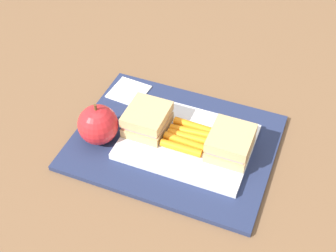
{
  "coord_description": "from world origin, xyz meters",
  "views": [
    {
      "loc": [
        -0.2,
        0.54,
        0.62
      ],
      "look_at": [
        0.01,
        0.0,
        0.04
      ],
      "focal_mm": 48.98,
      "sensor_mm": 36.0,
      "label": 1
    }
  ],
  "objects_px": {
    "carrot_sticks_bundle": "(187,137)",
    "paper_napkin": "(129,92)",
    "sandwich_half_left": "(230,143)",
    "apple": "(98,125)",
    "sandwich_half_right": "(147,119)",
    "food_tray": "(187,142)"
  },
  "relations": [
    {
      "from": "sandwich_half_left",
      "to": "carrot_sticks_bundle",
      "type": "bearing_deg",
      "value": -0.05
    },
    {
      "from": "food_tray",
      "to": "apple",
      "type": "xyz_separation_m",
      "value": [
        0.15,
        0.05,
        0.03
      ]
    },
    {
      "from": "food_tray",
      "to": "paper_napkin",
      "type": "relative_size",
      "value": 3.29
    },
    {
      "from": "carrot_sticks_bundle",
      "to": "paper_napkin",
      "type": "xyz_separation_m",
      "value": [
        0.16,
        -0.09,
        -0.02
      ]
    },
    {
      "from": "food_tray",
      "to": "apple",
      "type": "height_order",
      "value": "apple"
    },
    {
      "from": "sandwich_half_right",
      "to": "apple",
      "type": "bearing_deg",
      "value": 32.56
    },
    {
      "from": "paper_napkin",
      "to": "food_tray",
      "type": "bearing_deg",
      "value": 150.47
    },
    {
      "from": "sandwich_half_left",
      "to": "apple",
      "type": "height_order",
      "value": "apple"
    },
    {
      "from": "sandwich_half_right",
      "to": "paper_napkin",
      "type": "relative_size",
      "value": 1.14
    },
    {
      "from": "food_tray",
      "to": "sandwich_half_right",
      "type": "relative_size",
      "value": 2.88
    },
    {
      "from": "sandwich_half_right",
      "to": "sandwich_half_left",
      "type": "bearing_deg",
      "value": 180.0
    },
    {
      "from": "sandwich_half_left",
      "to": "paper_napkin",
      "type": "xyz_separation_m",
      "value": [
        0.24,
        -0.09,
        -0.03
      ]
    },
    {
      "from": "food_tray",
      "to": "apple",
      "type": "relative_size",
      "value": 2.73
    },
    {
      "from": "food_tray",
      "to": "sandwich_half_left",
      "type": "relative_size",
      "value": 2.88
    },
    {
      "from": "paper_napkin",
      "to": "sandwich_half_left",
      "type": "bearing_deg",
      "value": 159.16
    },
    {
      "from": "carrot_sticks_bundle",
      "to": "paper_napkin",
      "type": "bearing_deg",
      "value": -29.57
    },
    {
      "from": "sandwich_half_right",
      "to": "apple",
      "type": "relative_size",
      "value": 0.95
    },
    {
      "from": "food_tray",
      "to": "carrot_sticks_bundle",
      "type": "distance_m",
      "value": 0.01
    },
    {
      "from": "sandwich_half_left",
      "to": "apple",
      "type": "relative_size",
      "value": 0.95
    },
    {
      "from": "carrot_sticks_bundle",
      "to": "paper_napkin",
      "type": "height_order",
      "value": "carrot_sticks_bundle"
    },
    {
      "from": "food_tray",
      "to": "carrot_sticks_bundle",
      "type": "relative_size",
      "value": 2.96
    },
    {
      "from": "apple",
      "to": "food_tray",
      "type": "bearing_deg",
      "value": -162.68
    }
  ]
}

